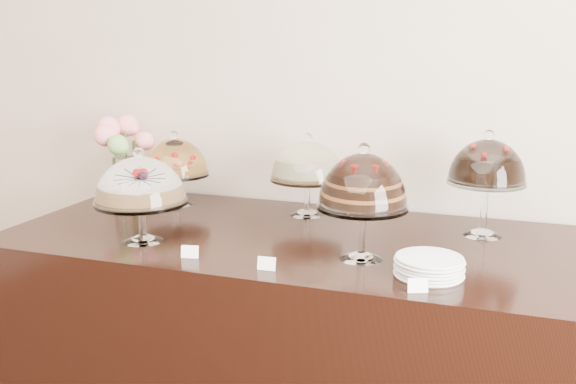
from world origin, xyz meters
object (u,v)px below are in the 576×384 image
(cake_stand_cheesecake, at_px, (307,164))
(plate_stack, at_px, (429,266))
(cake_stand_dark_choco, at_px, (487,166))
(flower_vase, at_px, (122,147))
(cake_stand_fruit_tart, at_px, (175,160))
(display_counter, at_px, (292,342))
(cake_stand_choco_layer, at_px, (363,185))
(cake_stand_sugar_sponge, at_px, (140,185))

(cake_stand_cheesecake, relative_size, plate_stack, 1.65)
(cake_stand_dark_choco, height_order, flower_vase, cake_stand_dark_choco)
(cake_stand_dark_choco, bearing_deg, cake_stand_fruit_tart, 178.13)
(cake_stand_cheesecake, bearing_deg, display_counter, -83.15)
(display_counter, relative_size, cake_stand_fruit_tart, 6.49)
(cake_stand_cheesecake, distance_m, plate_stack, 0.85)
(cake_stand_choco_layer, height_order, flower_vase, cake_stand_choco_layer)
(cake_stand_dark_choco, xyz_separation_m, cake_stand_fruit_tart, (-1.35, 0.04, -0.07))
(display_counter, height_order, cake_stand_choco_layer, cake_stand_choco_layer)
(cake_stand_fruit_tart, bearing_deg, cake_stand_sugar_sponge, -73.98)
(cake_stand_choco_layer, bearing_deg, cake_stand_fruit_tart, 154.21)
(display_counter, bearing_deg, flower_vase, 161.83)
(cake_stand_cheesecake, relative_size, cake_stand_fruit_tart, 1.05)
(display_counter, distance_m, cake_stand_choco_layer, 0.80)
(cake_stand_dark_choco, bearing_deg, flower_vase, 177.31)
(cake_stand_sugar_sponge, bearing_deg, cake_stand_choco_layer, 4.99)
(cake_stand_dark_choco, relative_size, flower_vase, 1.05)
(cake_stand_choco_layer, distance_m, flower_vase, 1.36)
(cake_stand_choco_layer, xyz_separation_m, cake_stand_cheesecake, (-0.35, 0.49, -0.04))
(cake_stand_fruit_tart, relative_size, flower_vase, 0.87)
(cake_stand_cheesecake, distance_m, cake_stand_fruit_tart, 0.62)
(cake_stand_dark_choco, relative_size, plate_stack, 1.89)
(cake_stand_cheesecake, xyz_separation_m, cake_stand_fruit_tart, (-0.62, -0.02, -0.02))
(cake_stand_choco_layer, height_order, cake_stand_fruit_tart, cake_stand_choco_layer)
(cake_stand_dark_choco, distance_m, flower_vase, 1.64)
(display_counter, distance_m, cake_stand_cheesecake, 0.74)
(flower_vase, bearing_deg, cake_stand_fruit_tart, -6.42)
(cake_stand_fruit_tart, xyz_separation_m, plate_stack, (1.21, -0.56, -0.17))
(cake_stand_choco_layer, distance_m, cake_stand_fruit_tart, 1.08)
(cake_stand_sugar_sponge, relative_size, cake_stand_choco_layer, 0.88)
(cake_stand_sugar_sponge, xyz_separation_m, plate_stack, (1.05, -0.02, -0.18))
(cake_stand_sugar_sponge, bearing_deg, display_counter, 27.51)
(flower_vase, bearing_deg, display_counter, -18.17)
(cake_stand_sugar_sponge, xyz_separation_m, cake_stand_dark_choco, (1.19, 0.49, 0.05))
(display_counter, xyz_separation_m, flower_vase, (-0.95, 0.31, 0.69))
(display_counter, bearing_deg, cake_stand_fruit_tart, 156.92)
(display_counter, bearing_deg, cake_stand_choco_layer, -31.06)
(cake_stand_dark_choco, bearing_deg, plate_stack, -105.06)
(cake_stand_sugar_sponge, bearing_deg, plate_stack, -1.13)
(cake_stand_fruit_tart, bearing_deg, plate_stack, -24.86)
(cake_stand_fruit_tart, bearing_deg, flower_vase, 173.58)
(cake_stand_choco_layer, relative_size, flower_vase, 1.03)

